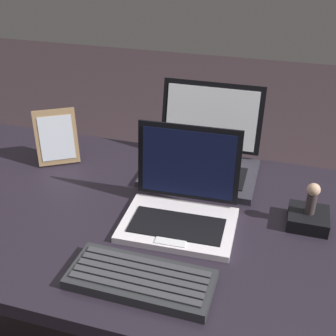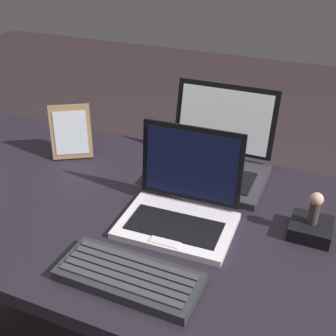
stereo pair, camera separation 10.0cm
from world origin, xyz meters
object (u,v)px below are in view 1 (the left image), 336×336
external_keyboard (141,279)px  figurine (312,197)px  laptop_front (181,205)px  photo_frame (57,138)px  laptop_rear (203,156)px  figurine_stand (308,218)px

external_keyboard → figurine: size_ratio=3.68×
laptop_front → photo_frame: size_ratio=1.66×
external_keyboard → laptop_front: bearing=84.5°
laptop_front → figurine: size_ratio=3.41×
laptop_rear → external_keyboard: laptop_rear is taller
laptop_front → figurine_stand: bearing=13.5°
external_keyboard → figurine: (0.32, 0.30, 0.07)m
photo_frame → figurine: 0.73m
laptop_front → figurine: (0.30, 0.07, 0.04)m
laptop_front → laptop_rear: bearing=90.7°
figurine_stand → laptop_front: bearing=-166.5°
figurine → external_keyboard: bearing=-136.6°
external_keyboard → figurine: bearing=43.4°
figurine → photo_frame: bearing=171.8°
laptop_front → laptop_rear: size_ratio=0.87×
laptop_rear → figurine: size_ratio=3.94×
external_keyboard → photo_frame: size_ratio=1.78×
photo_frame → figurine: (0.73, -0.10, -0.00)m
external_keyboard → figurine_stand: 0.44m
laptop_front → external_keyboard: bearing=-95.5°
external_keyboard → figurine_stand: (0.32, 0.30, 0.00)m
laptop_rear → external_keyboard: bearing=-92.3°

